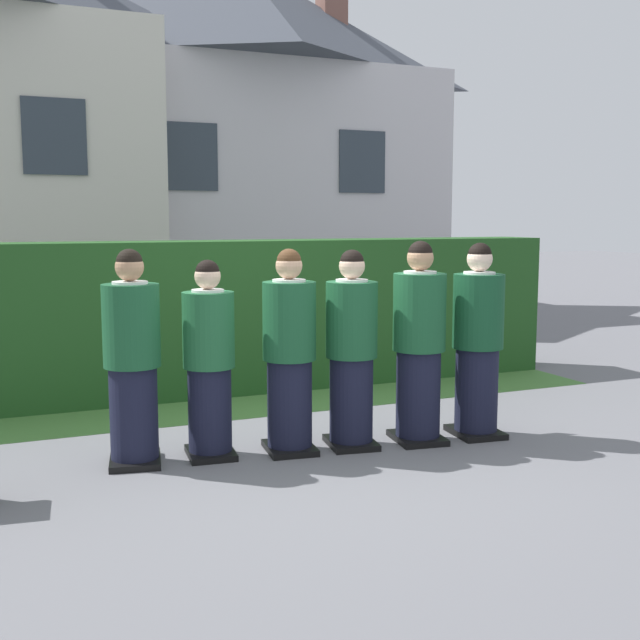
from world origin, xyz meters
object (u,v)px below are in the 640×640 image
(student_front_row_0, at_px, (132,363))
(student_front_row_2, at_px, (289,356))
(student_front_row_1, at_px, (209,364))
(student_front_row_5, at_px, (478,345))
(student_front_row_3, at_px, (351,354))
(student_front_row_4, at_px, (419,347))

(student_front_row_0, xyz_separation_m, student_front_row_2, (1.20, -0.16, -0.01))
(student_front_row_1, distance_m, student_front_row_2, 0.63)
(student_front_row_0, distance_m, student_front_row_1, 0.58)
(student_front_row_5, bearing_deg, student_front_row_1, 172.32)
(student_front_row_1, xyz_separation_m, student_front_row_2, (0.62, -0.12, 0.04))
(student_front_row_0, distance_m, student_front_row_3, 1.73)
(student_front_row_3, relative_size, student_front_row_5, 0.97)
(student_front_row_0, height_order, student_front_row_2, student_front_row_0)
(student_front_row_0, distance_m, student_front_row_4, 2.32)
(student_front_row_1, height_order, student_front_row_3, student_front_row_3)
(student_front_row_0, bearing_deg, student_front_row_3, -7.24)
(student_front_row_2, bearing_deg, student_front_row_0, 172.50)
(student_front_row_1, bearing_deg, student_front_row_3, -8.88)
(student_front_row_1, xyz_separation_m, student_front_row_5, (2.27, -0.31, 0.05))
(student_front_row_3, bearing_deg, student_front_row_1, 171.12)
(student_front_row_0, relative_size, student_front_row_4, 0.98)
(student_front_row_3, relative_size, student_front_row_4, 0.96)
(student_front_row_4, distance_m, student_front_row_5, 0.55)
(student_front_row_0, xyz_separation_m, student_front_row_5, (2.85, -0.35, 0.01))
(student_front_row_0, height_order, student_front_row_3, student_front_row_0)
(student_front_row_2, bearing_deg, student_front_row_3, -6.64)
(student_front_row_1, distance_m, student_front_row_4, 1.74)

